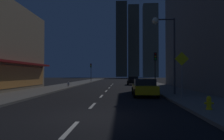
# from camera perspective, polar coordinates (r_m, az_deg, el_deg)

# --- Properties ---
(ground_plane) EXTENTS (78.00, 136.00, 0.10)m
(ground_plane) POSITION_cam_1_polar(r_m,az_deg,el_deg) (40.94, 0.37, -3.81)
(ground_plane) COLOR black
(sidewalk_right) EXTENTS (4.00, 76.00, 0.15)m
(sidewalk_right) POSITION_cam_1_polar(r_m,az_deg,el_deg) (41.24, 10.16, -3.60)
(sidewalk_right) COLOR #605E59
(sidewalk_right) RESTS_ON ground
(sidewalk_left) EXTENTS (4.00, 76.00, 0.15)m
(sidewalk_left) POSITION_cam_1_polar(r_m,az_deg,el_deg) (41.82, -9.27, -3.56)
(sidewalk_left) COLOR #605E59
(sidewalk_left) RESTS_ON ground
(lane_marking_center) EXTENTS (0.16, 33.40, 0.01)m
(lane_marking_center) POSITION_cam_1_polar(r_m,az_deg,el_deg) (22.60, -1.61, -5.83)
(lane_marking_center) COLOR silver
(lane_marking_center) RESTS_ON ground
(skyscraper_distant_tall) EXTENTS (7.64, 8.27, 52.30)m
(skyscraper_distant_tall) POSITION_cam_1_polar(r_m,az_deg,el_deg) (147.15, 2.63, 8.36)
(skyscraper_distant_tall) COLOR #343127
(skyscraper_distant_tall) RESTS_ON ground
(skyscraper_distant_mid) EXTENTS (8.48, 7.38, 56.23)m
(skyscraper_distant_mid) POSITION_cam_1_polar(r_m,az_deg,el_deg) (165.81, 5.95, 7.98)
(skyscraper_distant_mid) COLOR #3F3C2F
(skyscraper_distant_mid) RESTS_ON ground
(skyscraper_distant_short) EXTENTS (8.42, 5.99, 42.33)m
(skyscraper_distant_short) POSITION_cam_1_polar(r_m,az_deg,el_deg) (123.16, 10.54, 7.90)
(skyscraper_distant_short) COLOR brown
(skyscraper_distant_short) RESTS_ON ground
(car_parked_near) EXTENTS (1.98, 4.24, 1.45)m
(car_parked_near) POSITION_cam_1_polar(r_m,az_deg,el_deg) (17.58, 8.93, -4.75)
(car_parked_near) COLOR gold
(car_parked_near) RESTS_ON ground
(car_parked_far) EXTENTS (1.98, 4.24, 1.45)m
(car_parked_far) POSITION_cam_1_polar(r_m,az_deg,el_deg) (35.93, 5.79, -2.91)
(car_parked_far) COLOR black
(car_parked_far) RESTS_ON ground
(fire_hydrant_yellow_near) EXTENTS (0.42, 0.30, 0.65)m
(fire_hydrant_yellow_near) POSITION_cam_1_polar(r_m,az_deg,el_deg) (11.08, 25.16, -8.28)
(fire_hydrant_yellow_near) COLOR yellow
(fire_hydrant_yellow_near) RESTS_ON sidewalk_right
(fire_hydrant_far_left) EXTENTS (0.42, 0.30, 0.65)m
(fire_hydrant_far_left) POSITION_cam_1_polar(r_m,az_deg,el_deg) (30.07, -11.93, -3.78)
(fire_hydrant_far_left) COLOR #B2B2B2
(fire_hydrant_far_left) RESTS_ON sidewalk_left
(traffic_light_near_right) EXTENTS (0.32, 0.48, 4.20)m
(traffic_light_near_right) POSITION_cam_1_polar(r_m,az_deg,el_deg) (24.03, 11.83, 2.08)
(traffic_light_near_right) COLOR #2D2D2D
(traffic_light_near_right) RESTS_ON sidewalk_right
(traffic_light_far_left) EXTENTS (0.32, 0.48, 4.20)m
(traffic_light_far_left) POSITION_cam_1_polar(r_m,az_deg,el_deg) (48.22, -5.83, 0.45)
(traffic_light_far_left) COLOR #2D2D2D
(traffic_light_far_left) RESTS_ON sidewalk_left
(street_lamp_right) EXTENTS (1.96, 0.56, 6.58)m
(street_lamp_right) POSITION_cam_1_polar(r_m,az_deg,el_deg) (18.49, 14.31, 8.90)
(street_lamp_right) COLOR #38383D
(street_lamp_right) RESTS_ON sidewalk_right
(pedestrian_crossing_sign) EXTENTS (0.91, 0.08, 3.15)m
(pedestrian_crossing_sign) POSITION_cam_1_polar(r_m,az_deg,el_deg) (14.15, 18.68, -0.42)
(pedestrian_crossing_sign) COLOR slate
(pedestrian_crossing_sign) RESTS_ON sidewalk_right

